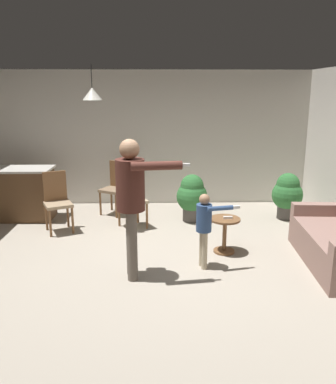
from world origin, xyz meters
name	(u,v)px	position (x,y,z in m)	size (l,w,h in m)	color
ground	(151,268)	(0.00, 0.00, 0.00)	(7.68, 7.68, 0.00)	#9E9384
wall_back	(153,139)	(0.00, 3.20, 1.35)	(6.40, 0.10, 2.70)	beige
kitchen_counter	(19,194)	(-2.45, 2.16, 0.48)	(1.26, 0.66, 0.95)	brown
side_table_by_couch	(225,231)	(1.07, 0.52, 0.33)	(0.44, 0.44, 0.52)	brown
person_adult	(132,194)	(-0.21, -0.23, 1.09)	(0.88, 0.51, 1.75)	#60564C
person_child	(205,222)	(0.71, 0.02, 0.63)	(0.56, 0.29, 1.02)	tan
dining_chair_by_counter	(115,185)	(-0.71, 2.46, 0.55)	(0.57, 0.57, 1.00)	brown
dining_chair_near_wall	(128,198)	(-0.40, 1.59, 0.55)	(0.57, 0.57, 1.00)	brown
dining_chair_centre_back	(57,199)	(-1.58, 1.50, 0.55)	(0.56, 0.56, 1.00)	brown
potted_plant_corner	(192,195)	(0.71, 1.97, 0.47)	(0.56, 0.56, 0.86)	#4C4742
potted_plant_by_wall	(287,194)	(2.47, 2.05, 0.47)	(0.56, 0.56, 0.85)	#4C4742
spare_remote_on_table	(228,218)	(1.10, 0.50, 0.54)	(0.04, 0.13, 0.04)	white
ceiling_light_pendant	(92,94)	(-0.95, 1.71, 2.25)	(0.32, 0.32, 0.55)	silver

